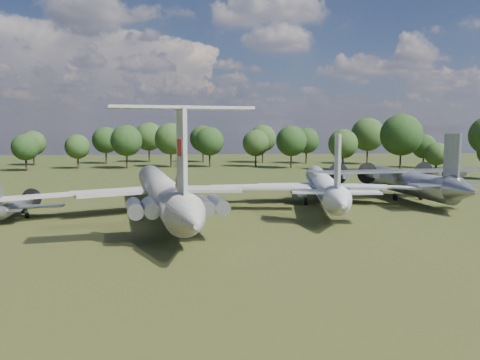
{
  "coord_description": "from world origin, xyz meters",
  "views": [
    {
      "loc": [
        2.67,
        -61.63,
        11.28
      ],
      "look_at": [
        7.79,
        -4.23,
        5.0
      ],
      "focal_mm": 35.0,
      "sensor_mm": 36.0,
      "label": 1
    }
  ],
  "objects_px": {
    "tu104_jet": "(323,189)",
    "an12_transport": "(405,185)",
    "il62_airliner": "(162,196)",
    "person_on_il62": "(177,183)",
    "small_prop_northwest": "(15,209)"
  },
  "relations": [
    {
      "from": "tu104_jet",
      "to": "an12_transport",
      "type": "distance_m",
      "value": 14.96
    },
    {
      "from": "il62_airliner",
      "to": "person_on_il62",
      "type": "height_order",
      "value": "person_on_il62"
    },
    {
      "from": "il62_airliner",
      "to": "an12_transport",
      "type": "xyz_separation_m",
      "value": [
        37.93,
        11.27,
        -0.28
      ]
    },
    {
      "from": "small_prop_northwest",
      "to": "person_on_il62",
      "type": "relative_size",
      "value": 10.28
    },
    {
      "from": "an12_transport",
      "to": "person_on_il62",
      "type": "height_order",
      "value": "person_on_il62"
    },
    {
      "from": "tu104_jet",
      "to": "an12_transport",
      "type": "relative_size",
      "value": 1.29
    },
    {
      "from": "il62_airliner",
      "to": "tu104_jet",
      "type": "bearing_deg",
      "value": 7.42
    },
    {
      "from": "person_on_il62",
      "to": "an12_transport",
      "type": "bearing_deg",
      "value": -142.91
    },
    {
      "from": "il62_airliner",
      "to": "small_prop_northwest",
      "type": "distance_m",
      "value": 18.67
    },
    {
      "from": "an12_transport",
      "to": "small_prop_northwest",
      "type": "relative_size",
      "value": 2.22
    },
    {
      "from": "an12_transport",
      "to": "tu104_jet",
      "type": "bearing_deg",
      "value": -170.71
    },
    {
      "from": "il62_airliner",
      "to": "small_prop_northwest",
      "type": "xyz_separation_m",
      "value": [
        -18.61,
        0.33,
        -1.44
      ]
    },
    {
      "from": "small_prop_northwest",
      "to": "an12_transport",
      "type": "bearing_deg",
      "value": 8.09
    },
    {
      "from": "tu104_jet",
      "to": "small_prop_northwest",
      "type": "relative_size",
      "value": 2.86
    },
    {
      "from": "tu104_jet",
      "to": "person_on_il62",
      "type": "bearing_deg",
      "value": -123.9
    }
  ]
}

